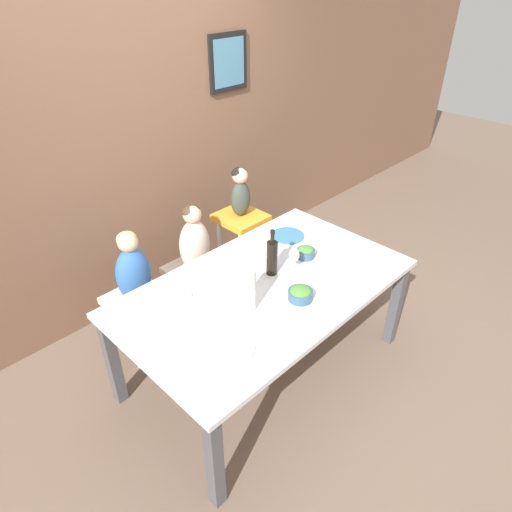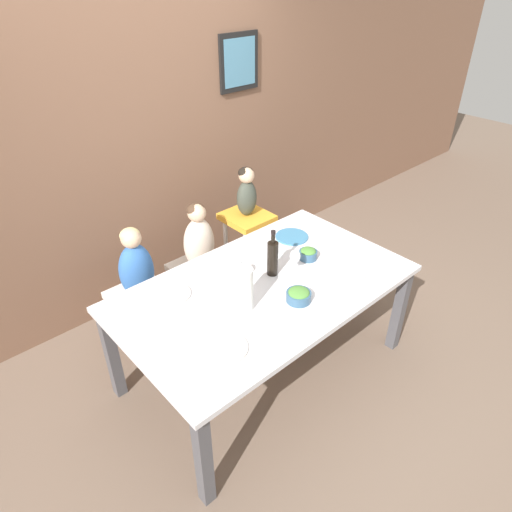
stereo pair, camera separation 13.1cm
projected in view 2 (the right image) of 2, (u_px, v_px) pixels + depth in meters
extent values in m
plane|color=#705B4C|center=(264.00, 367.00, 3.25)|extent=(14.00, 14.00, 0.00)
cube|color=brown|center=(142.00, 136.00, 3.33)|extent=(10.00, 0.06, 2.70)
cube|color=black|center=(239.00, 62.00, 3.59)|extent=(0.38, 0.02, 0.43)
cube|color=teal|center=(240.00, 62.00, 3.58)|extent=(0.31, 0.00, 0.36)
cube|color=silver|center=(265.00, 288.00, 2.85)|extent=(1.84, 1.09, 0.03)
cube|color=#4C4C51|center=(204.00, 460.00, 2.27)|extent=(0.07, 0.07, 0.69)
cube|color=#4C4C51|center=(399.00, 310.00, 3.24)|extent=(0.07, 0.07, 0.69)
cube|color=#4C4C51|center=(112.00, 355.00, 2.87)|extent=(0.07, 0.07, 0.69)
cube|color=#4C4C51|center=(300.00, 254.00, 3.84)|extent=(0.07, 0.07, 0.69)
cylinder|color=silver|center=(138.00, 341.00, 3.18)|extent=(0.04, 0.04, 0.40)
cylinder|color=silver|center=(174.00, 322.00, 3.35)|extent=(0.04, 0.04, 0.40)
cylinder|color=silver|center=(117.00, 320.00, 3.37)|extent=(0.04, 0.04, 0.40)
cylinder|color=silver|center=(152.00, 303.00, 3.53)|extent=(0.04, 0.04, 0.40)
cube|color=silver|center=(141.00, 298.00, 3.23)|extent=(0.40, 0.43, 0.05)
cylinder|color=silver|center=(199.00, 309.00, 3.48)|extent=(0.04, 0.04, 0.40)
cylinder|color=silver|center=(229.00, 293.00, 3.64)|extent=(0.04, 0.04, 0.40)
cylinder|color=silver|center=(177.00, 291.00, 3.66)|extent=(0.04, 0.04, 0.40)
cylinder|color=silver|center=(207.00, 277.00, 3.83)|extent=(0.04, 0.04, 0.40)
cube|color=silver|center=(201.00, 269.00, 3.53)|extent=(0.40, 0.43, 0.05)
cylinder|color=silver|center=(246.00, 268.00, 3.69)|extent=(0.04, 0.04, 0.68)
cylinder|color=silver|center=(269.00, 256.00, 3.83)|extent=(0.04, 0.04, 0.68)
cylinder|color=silver|center=(226.00, 255.00, 3.85)|extent=(0.04, 0.04, 0.68)
cylinder|color=silver|center=(249.00, 244.00, 3.99)|extent=(0.04, 0.04, 0.68)
cube|color=gold|center=(247.00, 217.00, 3.64)|extent=(0.34, 0.37, 0.05)
ellipsoid|color=#3366B2|center=(137.00, 271.00, 3.11)|extent=(0.25, 0.19, 0.42)
sphere|color=#D6AD89|center=(131.00, 238.00, 2.96)|extent=(0.14, 0.14, 0.14)
ellipsoid|color=#DBC684|center=(130.00, 235.00, 2.96)|extent=(0.13, 0.13, 0.10)
ellipsoid|color=beige|center=(199.00, 244.00, 3.40)|extent=(0.25, 0.19, 0.42)
sphere|color=#D6AD89|center=(197.00, 213.00, 3.26)|extent=(0.14, 0.14, 0.14)
ellipsoid|color=#473323|center=(196.00, 210.00, 3.25)|extent=(0.13, 0.13, 0.10)
ellipsoid|color=#3D4238|center=(247.00, 198.00, 3.54)|extent=(0.17, 0.13, 0.29)
sphere|color=#D6AD89|center=(246.00, 175.00, 3.44)|extent=(0.12, 0.12, 0.12)
ellipsoid|color=black|center=(246.00, 173.00, 3.43)|extent=(0.12, 0.12, 0.09)
cylinder|color=black|center=(273.00, 259.00, 2.89)|extent=(0.07, 0.07, 0.23)
cylinder|color=black|center=(273.00, 237.00, 2.80)|extent=(0.03, 0.03, 0.09)
cylinder|color=black|center=(273.00, 232.00, 2.78)|extent=(0.03, 0.03, 0.02)
cylinder|color=white|center=(244.00, 289.00, 2.59)|extent=(0.11, 0.11, 0.28)
cylinder|color=white|center=(294.00, 271.00, 2.97)|extent=(0.06, 0.06, 0.00)
cylinder|color=white|center=(295.00, 267.00, 2.95)|extent=(0.01, 0.01, 0.07)
ellipsoid|color=white|center=(295.00, 256.00, 2.90)|extent=(0.07, 0.07, 0.09)
cylinder|color=white|center=(238.00, 282.00, 2.87)|extent=(0.06, 0.06, 0.00)
cylinder|color=white|center=(238.00, 277.00, 2.85)|extent=(0.01, 0.01, 0.07)
ellipsoid|color=white|center=(237.00, 266.00, 2.81)|extent=(0.07, 0.07, 0.09)
cylinder|color=#335675|center=(299.00, 296.00, 2.71)|extent=(0.15, 0.15, 0.06)
ellipsoid|color=#4C8438|center=(299.00, 293.00, 2.69)|extent=(0.13, 0.13, 0.04)
cylinder|color=#335675|center=(308.00, 255.00, 3.08)|extent=(0.12, 0.12, 0.06)
ellipsoid|color=#4C8438|center=(308.00, 251.00, 3.07)|extent=(0.10, 0.10, 0.04)
cylinder|color=silver|center=(225.00, 348.00, 2.38)|extent=(0.24, 0.24, 0.01)
cylinder|color=silver|center=(171.00, 294.00, 2.76)|extent=(0.24, 0.24, 0.01)
cylinder|color=teal|center=(292.00, 237.00, 3.33)|extent=(0.24, 0.24, 0.01)
cylinder|color=silver|center=(347.00, 273.00, 2.95)|extent=(0.24, 0.24, 0.01)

